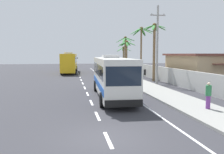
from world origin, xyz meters
TOP-DOWN VIEW (x-y plane):
  - ground_plane at (0.00, 0.00)m, footprint 160.00×160.00m
  - sidewalk_kerb at (6.80, 10.00)m, footprint 3.20×90.00m
  - lane_markings at (2.27, 14.44)m, footprint 3.75×71.00m
  - boundary_wall at (10.60, 14.00)m, footprint 0.24×60.00m
  - coach_bus_foreground at (1.97, 9.69)m, footprint 3.25×11.33m
  - coach_bus_far_lane at (-1.62, 36.41)m, footprint 3.45×12.29m
  - motorcycle_beside_bus at (4.57, 18.40)m, footprint 0.56×1.96m
  - pedestrian_near_kerb at (7.15, 3.64)m, footprint 0.36×0.36m
  - utility_pole_mid at (8.66, 16.73)m, footprint 1.86×0.24m
  - palm_nearest at (8.35, 30.64)m, footprint 3.32×3.19m
  - palm_second at (8.72, 33.28)m, footprint 3.87×3.64m
  - palm_third at (9.33, 25.23)m, footprint 4.02×3.55m
  - palm_fourth at (9.53, 20.10)m, footprint 3.36×2.93m
  - palm_farthest at (9.14, 36.55)m, footprint 3.18×3.27m
  - roadside_building at (17.20, 16.72)m, footprint 12.16×9.25m

SIDE VIEW (x-z plane):
  - ground_plane at x=0.00m, z-range 0.00..0.00m
  - lane_markings at x=2.27m, z-range 0.00..0.01m
  - sidewalk_kerb at x=6.80m, z-range 0.00..0.14m
  - motorcycle_beside_bus at x=4.57m, z-range -0.15..1.45m
  - boundary_wall at x=10.60m, z-range 0.00..1.95m
  - pedestrian_near_kerb at x=7.15m, z-range 0.18..1.88m
  - roadside_building at x=17.20m, z-range 0.02..3.71m
  - coach_bus_foreground at x=1.97m, z-range 0.07..3.65m
  - coach_bus_far_lane at x=-1.62m, z-range 0.08..4.03m
  - palm_farthest at x=9.14m, z-range 1.13..6.34m
  - palm_nearest at x=8.35m, z-range 1.46..7.48m
  - palm_second at x=8.72m, z-range 1.28..8.22m
  - utility_pole_mid at x=8.66m, z-range 0.18..9.46m
  - palm_fourth at x=9.53m, z-range 1.32..9.04m
  - palm_third at x=9.33m, z-range 1.88..9.68m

